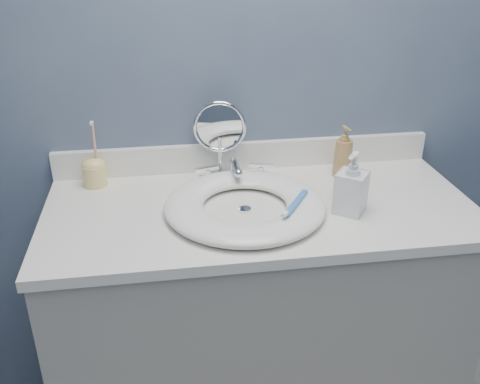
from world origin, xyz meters
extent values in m
cube|color=#49546D|center=(0.00, 1.25, 1.20)|extent=(2.20, 0.02, 2.40)
cube|color=#A19E93|center=(0.00, 0.97, 0.42)|extent=(1.20, 0.55, 0.85)
cube|color=white|center=(0.00, 0.97, 0.86)|extent=(1.22, 0.57, 0.03)
cube|color=white|center=(0.00, 1.24, 0.93)|extent=(1.22, 0.02, 0.09)
cylinder|color=silver|center=(-0.05, 0.94, 0.88)|extent=(0.04, 0.04, 0.01)
cube|color=silver|center=(-0.05, 1.16, 0.89)|extent=(0.22, 0.05, 0.01)
cylinder|color=silver|center=(-0.05, 1.16, 0.92)|extent=(0.03, 0.03, 0.06)
cylinder|color=silver|center=(-0.05, 1.11, 0.94)|extent=(0.02, 0.09, 0.02)
sphere|color=silver|center=(-0.05, 1.06, 0.94)|extent=(0.03, 0.03, 0.03)
cylinder|color=silver|center=(-0.14, 1.16, 0.90)|extent=(0.02, 0.02, 0.03)
cube|color=silver|center=(-0.14, 1.16, 0.92)|extent=(0.08, 0.03, 0.01)
cylinder|color=silver|center=(0.04, 1.16, 0.90)|extent=(0.02, 0.02, 0.03)
cube|color=silver|center=(0.04, 1.16, 0.92)|extent=(0.08, 0.03, 0.01)
cylinder|color=silver|center=(-0.09, 1.20, 0.89)|extent=(0.09, 0.09, 0.01)
cylinder|color=silver|center=(-0.09, 1.20, 0.95)|extent=(0.01, 0.01, 0.12)
torus|color=silver|center=(-0.09, 1.20, 1.04)|extent=(0.17, 0.04, 0.17)
cylinder|color=white|center=(-0.09, 1.20, 1.04)|extent=(0.14, 0.02, 0.14)
imported|color=#A37E4A|center=(0.29, 1.13, 0.96)|extent=(0.07, 0.07, 0.16)
imported|color=silver|center=(0.24, 0.90, 0.97)|extent=(0.11, 0.11, 0.17)
cylinder|color=#FEDB7F|center=(-0.48, 1.18, 0.91)|extent=(0.07, 0.07, 0.07)
ellipsoid|color=#FEDB7F|center=(-0.48, 1.18, 0.95)|extent=(0.07, 0.06, 0.04)
cylinder|color=#F6998B|center=(-0.46, 1.18, 1.01)|extent=(0.01, 0.02, 0.13)
cube|color=white|center=(-0.46, 1.17, 1.08)|extent=(0.01, 0.02, 0.01)
cube|color=#367AC2|center=(0.08, 0.89, 0.92)|extent=(0.10, 0.14, 0.01)
cube|color=white|center=(0.03, 0.82, 0.93)|extent=(0.02, 0.03, 0.01)
camera|label=1|loc=(-0.26, -0.35, 1.59)|focal=40.00mm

